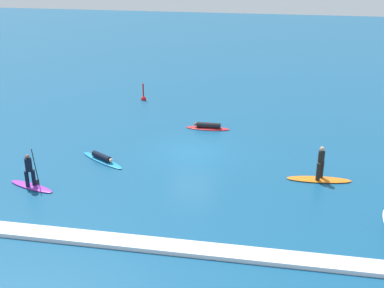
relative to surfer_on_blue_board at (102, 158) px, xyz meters
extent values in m
plane|color=navy|center=(4.62, 2.10, -0.15)|extent=(120.00, 120.00, 0.00)
ellipsoid|color=#1E8CD1|center=(0.00, 0.00, -0.11)|extent=(3.08, 2.23, 0.09)
cylinder|color=black|center=(-0.04, 0.02, 0.11)|extent=(1.34, 1.02, 0.34)
sphere|color=beige|center=(0.64, -0.40, 0.13)|extent=(0.28, 0.28, 0.20)
ellipsoid|color=purple|center=(-2.36, -3.59, -0.10)|extent=(2.71, 1.38, 0.10)
cylinder|color=black|center=(-2.48, -3.69, 0.34)|extent=(0.24, 0.24, 0.79)
cylinder|color=black|center=(-2.24, -3.49, 0.34)|extent=(0.24, 0.24, 0.79)
cylinder|color=black|center=(-2.36, -3.59, 1.07)|extent=(0.42, 0.42, 0.66)
sphere|color=brown|center=(-2.36, -3.59, 1.50)|extent=(0.25, 0.25, 0.20)
cylinder|color=black|center=(-2.13, -3.39, 0.90)|extent=(0.12, 0.24, 1.91)
cube|color=black|center=(-2.13, -3.39, 0.01)|extent=(0.12, 0.21, 0.32)
ellipsoid|color=red|center=(4.96, 6.02, -0.11)|extent=(2.81, 0.76, 0.08)
cylinder|color=black|center=(5.01, 6.02, 0.10)|extent=(1.53, 0.37, 0.34)
sphere|color=brown|center=(4.13, 6.00, 0.12)|extent=(0.21, 0.21, 0.20)
ellipsoid|color=orange|center=(11.57, -0.31, -0.10)|extent=(3.25, 0.97, 0.10)
cylinder|color=black|center=(11.49, -0.48, 0.41)|extent=(0.23, 0.23, 0.92)
cylinder|color=black|center=(11.66, -0.14, 0.41)|extent=(0.23, 0.23, 0.92)
cylinder|color=black|center=(11.57, -0.31, 1.16)|extent=(0.34, 0.34, 0.58)
sphere|color=tan|center=(11.57, -0.31, 1.57)|extent=(0.26, 0.26, 0.24)
sphere|color=red|center=(-0.80, 11.33, -0.05)|extent=(0.39, 0.39, 0.39)
cylinder|color=red|center=(-0.80, 11.33, 0.50)|extent=(0.11, 0.11, 1.30)
cube|color=white|center=(4.62, -7.49, -0.06)|extent=(23.69, 0.90, 0.18)
camera|label=1|loc=(9.23, -23.35, 10.97)|focal=46.02mm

